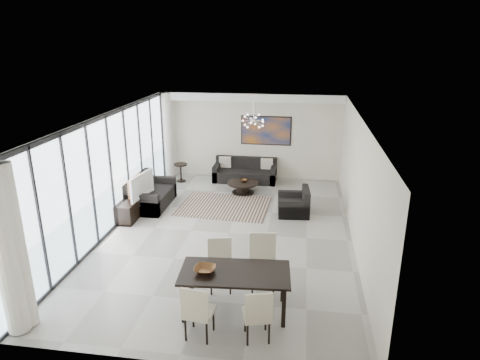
% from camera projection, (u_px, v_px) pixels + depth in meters
% --- Properties ---
extents(room_shell, '(6.00, 9.00, 2.90)m').
position_uv_depth(room_shell, '(247.00, 179.00, 10.09)').
color(room_shell, '#A8A39B').
rests_on(room_shell, ground).
extents(window_wall, '(0.37, 8.95, 2.90)m').
position_uv_depth(window_wall, '(114.00, 172.00, 10.55)').
color(window_wall, silver).
rests_on(window_wall, floor).
extents(soffit, '(5.98, 0.40, 0.26)m').
position_uv_depth(soffit, '(251.00, 97.00, 13.76)').
color(soffit, white).
rests_on(soffit, room_shell).
extents(painting, '(1.68, 0.04, 0.98)m').
position_uv_depth(painting, '(266.00, 131.00, 14.21)').
color(painting, '#AD5D18').
rests_on(painting, room_shell).
extents(chandelier, '(0.66, 0.66, 0.71)m').
position_uv_depth(chandelier, '(253.00, 121.00, 12.17)').
color(chandelier, silver).
rests_on(chandelier, room_shell).
extents(rug, '(2.62, 2.07, 0.01)m').
position_uv_depth(rug, '(225.00, 206.00, 12.28)').
color(rug, black).
rests_on(rug, floor).
extents(coffee_table, '(0.98, 0.98, 0.34)m').
position_uv_depth(coffee_table, '(243.00, 187.00, 13.28)').
color(coffee_table, black).
rests_on(coffee_table, floor).
extents(bowl_coffee, '(0.25, 0.25, 0.07)m').
position_uv_depth(bowl_coffee, '(244.00, 181.00, 13.29)').
color(bowl_coffee, brown).
rests_on(bowl_coffee, coffee_table).
extents(sofa_main, '(2.08, 0.85, 0.76)m').
position_uv_depth(sofa_main, '(245.00, 173.00, 14.37)').
color(sofa_main, black).
rests_on(sofa_main, floor).
extents(loveseat, '(0.97, 1.73, 0.87)m').
position_uv_depth(loveseat, '(150.00, 196.00, 12.25)').
color(loveseat, black).
rests_on(loveseat, floor).
extents(armchair, '(0.90, 0.94, 0.74)m').
position_uv_depth(armchair, '(295.00, 205.00, 11.69)').
color(armchair, black).
rests_on(armchair, floor).
extents(side_table, '(0.45, 0.45, 0.61)m').
position_uv_depth(side_table, '(181.00, 169.00, 14.25)').
color(side_table, black).
rests_on(side_table, floor).
extents(tv_console, '(0.47, 1.66, 0.52)m').
position_uv_depth(tv_console, '(134.00, 205.00, 11.65)').
color(tv_console, black).
rests_on(tv_console, floor).
extents(television, '(0.32, 1.15, 0.66)m').
position_uv_depth(television, '(138.00, 185.00, 11.47)').
color(television, gray).
rests_on(television, tv_console).
extents(dining_table, '(1.97, 1.09, 0.79)m').
position_uv_depth(dining_table, '(235.00, 276.00, 7.40)').
color(dining_table, black).
rests_on(dining_table, floor).
extents(dining_chair_sw, '(0.50, 0.50, 0.99)m').
position_uv_depth(dining_chair_sw, '(197.00, 309.00, 6.74)').
color(dining_chair_sw, beige).
rests_on(dining_chair_sw, floor).
extents(dining_chair_se, '(0.53, 0.53, 0.95)m').
position_uv_depth(dining_chair_se, '(258.00, 313.00, 6.69)').
color(dining_chair_se, beige).
rests_on(dining_chair_se, floor).
extents(dining_chair_nw, '(0.55, 0.55, 1.00)m').
position_uv_depth(dining_chair_nw, '(220.00, 260.00, 8.19)').
color(dining_chair_nw, beige).
rests_on(dining_chair_nw, floor).
extents(dining_chair_ne, '(0.57, 0.57, 1.10)m').
position_uv_depth(dining_chair_ne, '(263.00, 257.00, 8.17)').
color(dining_chair_ne, beige).
rests_on(dining_chair_ne, floor).
extents(bowl_dining, '(0.40, 0.40, 0.09)m').
position_uv_depth(bowl_dining, '(205.00, 269.00, 7.36)').
color(bowl_dining, brown).
rests_on(bowl_dining, dining_table).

